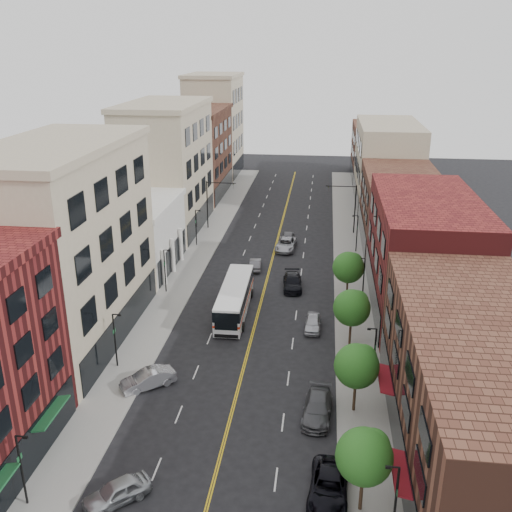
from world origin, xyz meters
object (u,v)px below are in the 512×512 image
at_px(city_bus, 235,297).
at_px(car_lane_b, 286,244).
at_px(car_parked_near, 329,486).
at_px(car_parked_mid, 317,408).
at_px(car_angle_a, 117,492).
at_px(car_angle_b, 148,379).
at_px(car_lane_a, 292,282).
at_px(car_lane_c, 288,239).
at_px(car_parked_far, 313,323).
at_px(car_lane_behind, 255,264).

distance_m(city_bus, car_lane_b, 20.50).
relative_size(car_parked_near, car_lane_b, 0.96).
bearing_deg(car_parked_mid, car_angle_a, -136.01).
distance_m(car_angle_b, car_parked_near, 18.08).
bearing_deg(car_lane_a, car_lane_c, 91.05).
height_order(car_angle_b, car_parked_far, car_angle_b).
bearing_deg(car_parked_mid, car_lane_c, 101.39).
bearing_deg(car_angle_a, car_parked_mid, 87.50).
xyz_separation_m(car_parked_near, car_parked_mid, (-0.87, 8.07, 0.01)).
bearing_deg(car_parked_far, car_lane_behind, 117.84).
height_order(car_lane_b, car_lane_c, car_lane_c).
xyz_separation_m(city_bus, car_parked_mid, (8.96, -16.82, -1.05)).
height_order(car_parked_near, car_parked_mid, car_parked_mid).
bearing_deg(car_lane_a, car_parked_near, -87.40).
height_order(city_bus, car_angle_a, city_bus).
relative_size(city_bus, car_lane_a, 2.34).
bearing_deg(car_parked_mid, car_parked_near, -79.62).
bearing_deg(car_angle_b, car_lane_a, 116.30).
height_order(car_parked_near, car_lane_c, car_lane_c).
bearing_deg(car_lane_a, car_parked_mid, -86.95).
xyz_separation_m(car_parked_mid, car_lane_behind, (-8.33, 29.26, -0.10)).
bearing_deg(car_lane_c, car_lane_b, -92.08).
bearing_deg(car_lane_b, car_angle_b, -100.64).
bearing_deg(car_angle_b, car_lane_b, 127.99).
bearing_deg(car_parked_far, car_lane_c, 100.73).
bearing_deg(city_bus, car_lane_c, 78.71).
bearing_deg(car_lane_c, car_parked_mid, -82.08).
distance_m(city_bus, car_parked_far, 8.74).
bearing_deg(car_lane_a, city_bus, -133.36).
distance_m(car_lane_behind, car_lane_b, 8.34).
distance_m(car_parked_far, car_lane_c, 25.31).
distance_m(car_lane_a, car_lane_b, 13.12).
distance_m(car_angle_b, car_lane_b, 35.73).
bearing_deg(car_angle_a, car_parked_near, 56.58).
height_order(car_lane_behind, car_lane_b, car_lane_b).
bearing_deg(car_parked_near, car_lane_c, 101.14).
bearing_deg(car_lane_b, car_lane_a, -78.82).
relative_size(car_angle_b, car_parked_mid, 0.88).
distance_m(city_bus, car_lane_a, 9.10).
relative_size(car_angle_b, car_lane_a, 0.88).
height_order(car_lane_a, car_lane_b, car_lane_b).
bearing_deg(car_parked_near, car_angle_a, -167.01).
distance_m(city_bus, car_angle_b, 15.37).
xyz_separation_m(car_parked_mid, car_lane_a, (-3.34, 23.90, -0.00)).
relative_size(city_bus, car_parked_far, 3.02).
bearing_deg(car_angle_b, car_lane_c, 128.65).
distance_m(car_angle_a, car_parked_mid, 15.78).
relative_size(car_parked_far, car_lane_b, 0.73).
distance_m(car_parked_far, car_lane_behind, 16.95).
bearing_deg(car_lane_behind, car_parked_far, 111.65).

